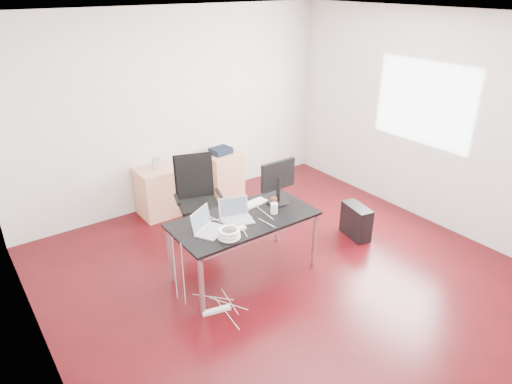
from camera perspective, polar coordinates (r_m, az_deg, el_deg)
room_shell at (r=4.72m, az=4.25°, el=3.88°), size 5.00×5.00×5.00m
desk at (r=5.03m, az=-1.53°, el=-3.80°), size 1.60×0.80×0.73m
office_chair at (r=5.86m, az=-7.39°, el=-0.34°), size 0.60×0.62×1.08m
filing_cabinet_left at (r=6.64m, az=-12.27°, el=-0.02°), size 0.50×0.50×0.70m
filing_cabinet_right at (r=7.09m, az=-4.18°, el=2.20°), size 0.50×0.50×0.70m
pc_tower at (r=6.13m, az=12.40°, el=-3.60°), size 0.29×0.48×0.44m
wastebasket at (r=6.68m, az=-7.47°, el=-1.45°), size 0.26×0.26×0.28m
power_strip at (r=4.86m, az=-4.97°, el=-14.52°), size 0.31×0.13×0.04m
laptop_left at (r=4.75m, az=-6.07°, el=-4.31°), size 0.41×0.38×0.23m
laptop_right at (r=4.95m, az=-2.48°, el=-2.91°), size 0.39×0.33×0.23m
monitor at (r=5.24m, az=2.75°, el=1.54°), size 0.45×0.26×0.51m
keyboard at (r=5.26m, az=-0.70°, el=-1.61°), size 0.45×0.19×0.02m
cup_white at (r=5.08m, az=2.27°, el=-2.05°), size 0.09×0.09×0.12m
cup_brown at (r=5.25m, az=2.23°, el=-1.20°), size 0.10×0.10×0.10m
cable_coil at (r=4.61m, az=-3.39°, el=-5.22°), size 0.24×0.24×0.11m
power_adapter at (r=4.79m, az=-1.74°, el=-4.49°), size 0.07×0.07×0.03m
speaker at (r=6.48m, az=-12.40°, el=3.58°), size 0.10×0.09×0.18m
navy_garment at (r=6.94m, az=-4.43°, el=5.17°), size 0.33×0.28×0.09m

